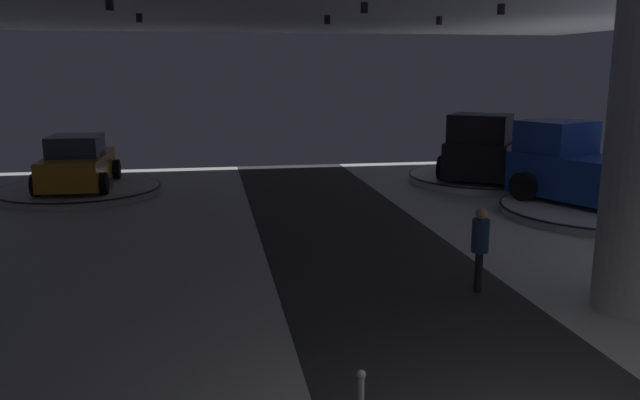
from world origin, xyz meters
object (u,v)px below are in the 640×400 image
Objects in this scene: display_car_deep_left at (78,164)px; display_platform_far_right at (603,210)px; display_platform_deep_right at (487,178)px; pickup_truck_far_right at (596,172)px; display_platform_deep_left at (80,190)px; visitor_walking_near at (480,244)px; pickup_truck_deep_right at (487,150)px.

display_platform_far_right is at bearing -20.76° from display_car_deep_left.
pickup_truck_far_right is at bearing -81.38° from display_platform_deep_right.
visitor_walking_near is (9.10, -11.04, 0.76)m from display_platform_deep_left.
pickup_truck_deep_right reaches higher than display_platform_deep_left.
display_platform_deep_left is (-15.02, 5.48, -1.05)m from pickup_truck_far_right.
pickup_truck_deep_right is (-1.12, 5.37, 1.07)m from display_platform_far_right.
display_car_deep_left reaches higher than visitor_walking_near.
display_platform_far_right is 5.71m from display_platform_deep_right.
pickup_truck_deep_right reaches higher than display_platform_deep_right.
display_platform_deep_right is 1.10m from pickup_truck_deep_right.
visitor_walking_near is (-4.93, -10.64, -0.30)m from pickup_truck_deep_right.
display_platform_far_right is 1.00× the size of display_platform_deep_right.
pickup_truck_deep_right is 11.73m from visitor_walking_near.
pickup_truck_deep_right is (14.02, -0.40, 1.07)m from display_platform_deep_left.
pickup_truck_deep_right is at bearing -1.52° from display_car_deep_left.
display_car_deep_left is 2.67× the size of visitor_walking_near.
display_platform_deep_left is 14.21m from display_platform_deep_right.
display_platform_deep_right is 12.07m from visitor_walking_near.
pickup_truck_far_right is 3.58× the size of visitor_walking_near.
display_car_deep_left is 0.75× the size of display_platform_deep_right.
pickup_truck_deep_right reaches higher than display_car_deep_left.
display_car_deep_left is at bearing -90.07° from display_platform_deep_left.
display_platform_deep_right is 1.02× the size of pickup_truck_deep_right.
display_car_deep_left is at bearing 179.56° from display_platform_deep_right.
display_platform_deep_right is at bearing 64.89° from visitor_walking_near.
pickup_truck_far_right reaches higher than display_car_deep_left.
visitor_walking_near is (-5.92, -5.56, -0.28)m from pickup_truck_far_right.
pickup_truck_far_right is at bearing 43.22° from visitor_walking_near.
pickup_truck_far_right is 1.00× the size of display_platform_deep_right.
display_car_deep_left is (-0.00, -0.03, 0.87)m from display_platform_deep_left.
pickup_truck_deep_right is at bearing 101.82° from display_platform_far_right.
display_platform_deep_left is at bearing 179.44° from display_platform_deep_right.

